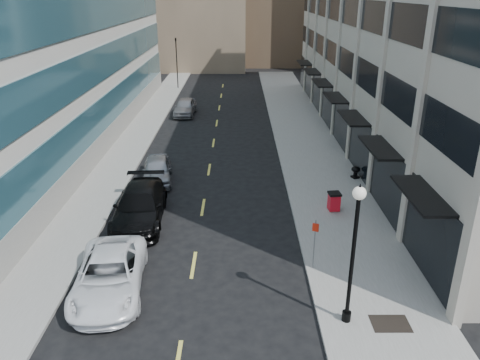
{
  "coord_description": "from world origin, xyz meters",
  "views": [
    {
      "loc": [
        2.05,
        -10.03,
        11.52
      ],
      "look_at": [
        2.1,
        11.75,
        2.6
      ],
      "focal_mm": 35.0,
      "sensor_mm": 36.0,
      "label": 1
    }
  ],
  "objects_px": {
    "lamppost": "(354,244)",
    "sign_post": "(315,237)",
    "traffic_signal": "(176,41)",
    "trash_bin": "(334,201)",
    "car_silver_sedan": "(157,170)",
    "urn_planter": "(356,171)",
    "car_white_van": "(109,275)",
    "car_black_pickup": "(140,206)",
    "car_grey_sedan": "(185,107)"
  },
  "relations": [
    {
      "from": "traffic_signal",
      "to": "urn_planter",
      "type": "xyz_separation_m",
      "value": [
        15.1,
        -29.92,
        -5.09
      ]
    },
    {
      "from": "car_white_van",
      "to": "car_silver_sedan",
      "type": "xyz_separation_m",
      "value": [
        0.0,
        11.99,
        -0.03
      ]
    },
    {
      "from": "sign_post",
      "to": "traffic_signal",
      "type": "bearing_deg",
      "value": 129.01
    },
    {
      "from": "car_black_pickup",
      "to": "car_silver_sedan",
      "type": "xyz_separation_m",
      "value": [
        0.0,
        5.69,
        -0.13
      ]
    },
    {
      "from": "traffic_signal",
      "to": "urn_planter",
      "type": "bearing_deg",
      "value": -63.22
    },
    {
      "from": "trash_bin",
      "to": "car_black_pickup",
      "type": "bearing_deg",
      "value": 178.62
    },
    {
      "from": "car_black_pickup",
      "to": "car_silver_sedan",
      "type": "bearing_deg",
      "value": 86.96
    },
    {
      "from": "lamppost",
      "to": "urn_planter",
      "type": "xyz_separation_m",
      "value": [
        3.59,
        14.08,
        -2.75
      ]
    },
    {
      "from": "car_white_van",
      "to": "lamppost",
      "type": "bearing_deg",
      "value": -18.39
    },
    {
      "from": "car_white_van",
      "to": "car_black_pickup",
      "type": "height_order",
      "value": "car_black_pickup"
    },
    {
      "from": "car_white_van",
      "to": "sign_post",
      "type": "height_order",
      "value": "sign_post"
    },
    {
      "from": "car_silver_sedan",
      "to": "urn_planter",
      "type": "height_order",
      "value": "car_silver_sedan"
    },
    {
      "from": "car_white_van",
      "to": "car_silver_sedan",
      "type": "distance_m",
      "value": 11.99
    },
    {
      "from": "car_silver_sedan",
      "to": "car_white_van",
      "type": "bearing_deg",
      "value": -97.78
    },
    {
      "from": "lamppost",
      "to": "sign_post",
      "type": "distance_m",
      "value": 3.98
    },
    {
      "from": "car_silver_sedan",
      "to": "sign_post",
      "type": "height_order",
      "value": "sign_post"
    },
    {
      "from": "car_grey_sedan",
      "to": "car_black_pickup",
      "type": "bearing_deg",
      "value": -87.58
    },
    {
      "from": "urn_planter",
      "to": "traffic_signal",
      "type": "bearing_deg",
      "value": 116.78
    },
    {
      "from": "car_white_van",
      "to": "urn_planter",
      "type": "relative_size",
      "value": 7.2
    },
    {
      "from": "car_grey_sedan",
      "to": "sign_post",
      "type": "distance_m",
      "value": 28.78
    },
    {
      "from": "car_black_pickup",
      "to": "lamppost",
      "type": "bearing_deg",
      "value": -45.06
    },
    {
      "from": "car_silver_sedan",
      "to": "trash_bin",
      "type": "xyz_separation_m",
      "value": [
        10.48,
        -4.71,
        -0.04
      ]
    },
    {
      "from": "car_grey_sedan",
      "to": "trash_bin",
      "type": "xyz_separation_m",
      "value": [
        10.48,
        -21.72,
        -0.09
      ]
    },
    {
      "from": "car_white_van",
      "to": "car_grey_sedan",
      "type": "bearing_deg",
      "value": 83.86
    },
    {
      "from": "lamppost",
      "to": "traffic_signal",
      "type": "bearing_deg",
      "value": 104.66
    },
    {
      "from": "sign_post",
      "to": "car_white_van",
      "type": "bearing_deg",
      "value": -145.82
    },
    {
      "from": "traffic_signal",
      "to": "car_black_pickup",
      "type": "height_order",
      "value": "traffic_signal"
    },
    {
      "from": "traffic_signal",
      "to": "lamppost",
      "type": "xyz_separation_m",
      "value": [
        11.51,
        -44.0,
        -2.34
      ]
    },
    {
      "from": "car_white_van",
      "to": "car_black_pickup",
      "type": "distance_m",
      "value": 6.3
    },
    {
      "from": "trash_bin",
      "to": "urn_planter",
      "type": "bearing_deg",
      "value": 57.5
    },
    {
      "from": "trash_bin",
      "to": "car_white_van",
      "type": "bearing_deg",
      "value": -151.93
    },
    {
      "from": "traffic_signal",
      "to": "trash_bin",
      "type": "bearing_deg",
      "value": -69.79
    },
    {
      "from": "car_white_van",
      "to": "car_black_pickup",
      "type": "relative_size",
      "value": 0.93
    },
    {
      "from": "sign_post",
      "to": "urn_planter",
      "type": "bearing_deg",
      "value": 91.93
    },
    {
      "from": "car_black_pickup",
      "to": "car_grey_sedan",
      "type": "xyz_separation_m",
      "value": [
        0.0,
        22.7,
        -0.08
      ]
    },
    {
      "from": "traffic_signal",
      "to": "lamppost",
      "type": "distance_m",
      "value": 45.54
    },
    {
      "from": "sign_post",
      "to": "lamppost",
      "type": "bearing_deg",
      "value": -54.45
    },
    {
      "from": "car_grey_sedan",
      "to": "car_white_van",
      "type": "bearing_deg",
      "value": -87.58
    },
    {
      "from": "car_grey_sedan",
      "to": "lamppost",
      "type": "distance_m",
      "value": 32.44
    },
    {
      "from": "trash_bin",
      "to": "sign_post",
      "type": "height_order",
      "value": "sign_post"
    },
    {
      "from": "car_silver_sedan",
      "to": "trash_bin",
      "type": "height_order",
      "value": "car_silver_sedan"
    },
    {
      "from": "car_black_pickup",
      "to": "trash_bin",
      "type": "xyz_separation_m",
      "value": [
        10.48,
        0.98,
        -0.17
      ]
    },
    {
      "from": "traffic_signal",
      "to": "car_grey_sedan",
      "type": "xyz_separation_m",
      "value": [
        2.3,
        -13.0,
        -4.9
      ]
    },
    {
      "from": "car_grey_sedan",
      "to": "lamppost",
      "type": "relative_size",
      "value": 0.87
    },
    {
      "from": "car_black_pickup",
      "to": "car_silver_sedan",
      "type": "distance_m",
      "value": 5.69
    },
    {
      "from": "traffic_signal",
      "to": "car_grey_sedan",
      "type": "relative_size",
      "value": 1.46
    },
    {
      "from": "trash_bin",
      "to": "lamppost",
      "type": "relative_size",
      "value": 0.19
    },
    {
      "from": "traffic_signal",
      "to": "trash_bin",
      "type": "relative_size",
      "value": 6.57
    },
    {
      "from": "traffic_signal",
      "to": "trash_bin",
      "type": "xyz_separation_m",
      "value": [
        12.78,
        -34.72,
        -5.0
      ]
    },
    {
      "from": "car_black_pickup",
      "to": "urn_planter",
      "type": "bearing_deg",
      "value": 21.27
    }
  ]
}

